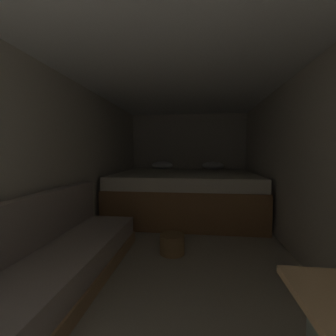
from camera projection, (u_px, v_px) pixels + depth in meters
ground_plane at (177, 255)px, 2.61m from camera, size 7.59×7.59×0.00m
wall_back at (188, 159)px, 5.33m from camera, size 2.68×0.05×2.03m
wall_left at (66, 165)px, 2.70m from camera, size 0.05×5.59×2.03m
wall_right at (305, 167)px, 2.37m from camera, size 0.05×5.59×2.03m
ceiling_slab at (178, 69)px, 2.47m from camera, size 2.68×5.59×0.05m
bed at (185, 193)px, 4.29m from camera, size 2.46×2.06×0.96m
sofa_left at (30, 279)px, 1.67m from camera, size 0.68×2.80×0.78m
wicker_basket at (172, 244)px, 2.65m from camera, size 0.28×0.28×0.22m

